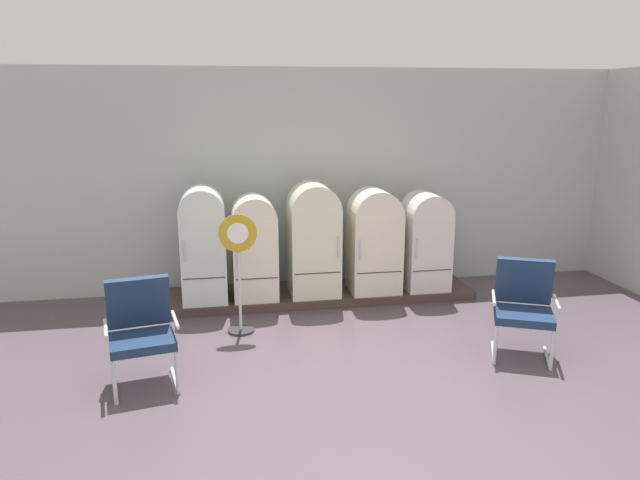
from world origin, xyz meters
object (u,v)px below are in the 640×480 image
sign_stand (239,276)px  refrigerator_3 (374,238)px  refrigerator_1 (254,244)px  armchair_left (141,327)px  refrigerator_2 (314,236)px  armchair_right (524,303)px  refrigerator_4 (425,238)px  refrigerator_0 (203,241)px

sign_stand → refrigerator_3: bearing=25.9°
refrigerator_1 → refrigerator_3: bearing=0.3°
refrigerator_3 → armchair_left: bearing=-144.9°
refrigerator_1 → armchair_left: 2.41m
refrigerator_2 → armchair_right: size_ratio=1.45×
sign_stand → refrigerator_1: bearing=75.1°
refrigerator_3 → armchair_right: 2.37m
refrigerator_4 → refrigerator_2: bearing=179.3°
refrigerator_1 → refrigerator_3: (1.66, 0.01, 0.01)m
refrigerator_0 → sign_stand: bearing=-65.7°
refrigerator_0 → refrigerator_1: size_ratio=1.09×
armchair_left → sign_stand: sign_stand is taller
armchair_left → refrigerator_1: bearing=58.5°
refrigerator_0 → refrigerator_4: 3.09m
armchair_left → sign_stand: 1.51m
armchair_right → refrigerator_1: bearing=143.8°
refrigerator_2 → armchair_left: (-2.06, -2.08, -0.34)m
refrigerator_0 → armchair_left: (-0.58, -2.07, -0.34)m
refrigerator_0 → refrigerator_3: refrigerator_0 is taller
refrigerator_2 → refrigerator_4: size_ratio=1.13×
armchair_left → sign_stand: size_ratio=0.73×
refrigerator_1 → refrigerator_4: bearing=0.6°
armchair_left → sign_stand: bearing=48.1°
refrigerator_1 → sign_stand: refrigerator_1 is taller
sign_stand → refrigerator_4: bearing=19.5°
armchair_right → sign_stand: size_ratio=0.73×
refrigerator_1 → refrigerator_4: 2.41m
refrigerator_1 → refrigerator_2: (0.81, 0.04, 0.07)m
refrigerator_4 → refrigerator_1: bearing=-179.4°
refrigerator_1 → armchair_left: bearing=-121.5°
refrigerator_1 → armchair_left: size_ratio=1.32×
refrigerator_0 → refrigerator_3: 2.33m
refrigerator_4 → armchair_right: bearing=-79.4°
refrigerator_1 → armchair_right: bearing=-36.2°
refrigerator_2 → refrigerator_4: 1.61m
refrigerator_1 → sign_stand: bearing=-104.9°
refrigerator_0 → armchair_right: size_ratio=1.44×
refrigerator_0 → sign_stand: size_ratio=1.04×
refrigerator_3 → refrigerator_1: bearing=-179.7°
refrigerator_0 → refrigerator_1: refrigerator_0 is taller
refrigerator_1 → refrigerator_3: refrigerator_3 is taller
refrigerator_1 → refrigerator_0: bearing=177.2°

